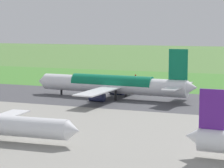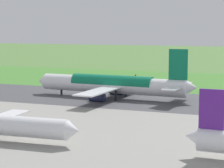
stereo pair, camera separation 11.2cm
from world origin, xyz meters
name	(u,v)px [view 1 (the left image)]	position (x,y,z in m)	size (l,w,h in m)	color
ground_plane	(122,99)	(0.00, 0.00, 0.00)	(800.00, 800.00, 0.00)	#547F3D
runway_asphalt	(122,99)	(0.00, 0.00, 0.03)	(600.00, 35.78, 0.06)	#47474C
apron_concrete	(7,149)	(0.00, 62.29, 0.03)	(440.00, 110.00, 0.05)	gray
grass_verge_foreground	(160,82)	(0.00, -46.93, 0.02)	(600.00, 80.00, 0.04)	#478534
airliner_main	(113,85)	(2.81, 0.02, 4.35)	(54.12, 44.26, 15.88)	white
no_stopping_sign	(135,77)	(10.24, -45.55, 1.63)	(0.60, 0.10, 2.76)	slate
traffic_cone_orange	(122,79)	(17.56, -49.78, 0.28)	(0.40, 0.40, 0.55)	orange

